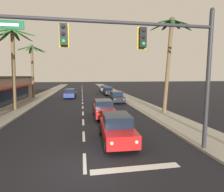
% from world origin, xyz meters
% --- Properties ---
extents(ground_plane, '(220.00, 220.00, 0.00)m').
position_xyz_m(ground_plane, '(0.00, 0.00, 0.00)').
color(ground_plane, black).
extents(sidewalk_right, '(3.20, 110.00, 0.14)m').
position_xyz_m(sidewalk_right, '(7.80, 20.00, 0.07)').
color(sidewalk_right, '#9E998E').
rests_on(sidewalk_right, ground).
extents(sidewalk_left, '(3.20, 110.00, 0.14)m').
position_xyz_m(sidewalk_left, '(-7.80, 20.00, 0.07)').
color(sidewalk_left, '#9E998E').
rests_on(sidewalk_left, ground).
extents(lane_markings, '(4.28, 89.85, 0.01)m').
position_xyz_m(lane_markings, '(0.40, 21.14, 0.00)').
color(lane_markings, silver).
rests_on(lane_markings, ground).
extents(traffic_signal_mast, '(10.93, 0.41, 7.40)m').
position_xyz_m(traffic_signal_mast, '(3.01, 0.61, 5.17)').
color(traffic_signal_mast, '#2D2D33').
rests_on(traffic_signal_mast, ground).
extents(sedan_lead_at_stop_bar, '(2.06, 4.49, 1.68)m').
position_xyz_m(sedan_lead_at_stop_bar, '(2.01, 2.70, 0.85)').
color(sedan_lead_at_stop_bar, red).
rests_on(sedan_lead_at_stop_bar, ground).
extents(sedan_third_in_queue, '(2.02, 4.48, 1.68)m').
position_xyz_m(sedan_third_in_queue, '(1.99, 9.19, 0.85)').
color(sedan_third_in_queue, red).
rests_on(sedan_third_in_queue, ground).
extents(sedan_oncoming_far, '(2.10, 4.51, 1.68)m').
position_xyz_m(sedan_oncoming_far, '(-2.14, 24.60, 0.85)').
color(sedan_oncoming_far, navy).
rests_on(sedan_oncoming_far, ground).
extents(sedan_parked_nearest_kerb, '(1.99, 4.47, 1.68)m').
position_xyz_m(sedan_parked_nearest_kerb, '(5.35, 28.87, 0.85)').
color(sedan_parked_nearest_kerb, black).
rests_on(sedan_parked_nearest_kerb, ground).
extents(sedan_parked_mid_kerb, '(2.03, 4.48, 1.68)m').
position_xyz_m(sedan_parked_mid_kerb, '(5.31, 34.64, 0.85)').
color(sedan_parked_mid_kerb, silver).
rests_on(sedan_parked_mid_kerb, ground).
extents(sedan_parked_far_kerb, '(2.02, 4.48, 1.68)m').
position_xyz_m(sedan_parked_far_kerb, '(5.07, 18.21, 0.85)').
color(sedan_parked_far_kerb, black).
rests_on(sedan_parked_far_kerb, ground).
extents(palm_left_second, '(4.83, 4.84, 9.35)m').
position_xyz_m(palm_left_second, '(-7.54, 13.94, 6.59)').
color(palm_left_second, brown).
rests_on(palm_left_second, ground).
extents(palm_left_third, '(4.86, 4.48, 9.36)m').
position_xyz_m(palm_left_third, '(-8.45, 25.22, 6.39)').
color(palm_left_third, brown).
rests_on(palm_left_third, ground).
extents(palm_right_second, '(4.29, 4.43, 9.90)m').
position_xyz_m(palm_right_second, '(8.90, 9.60, 6.82)').
color(palm_right_second, brown).
rests_on(palm_right_second, ground).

